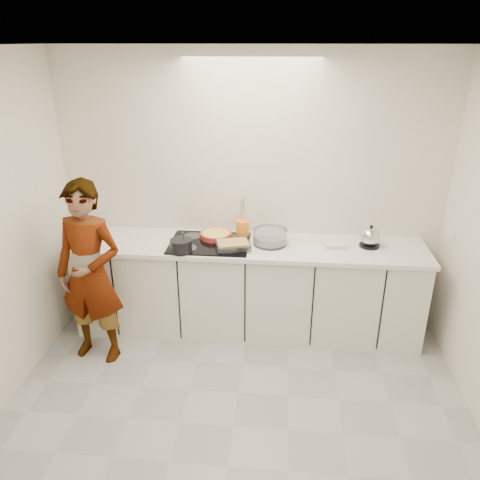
# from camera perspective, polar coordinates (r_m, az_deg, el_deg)

# --- Properties ---
(floor) EXTENTS (3.60, 3.20, 0.00)m
(floor) POSITION_cam_1_polar(r_m,az_deg,el_deg) (3.72, -0.79, -21.74)
(floor) COLOR #AAAAAA
(floor) RESTS_ON ground
(ceiling) EXTENTS (3.60, 3.20, 0.00)m
(ceiling) POSITION_cam_1_polar(r_m,az_deg,el_deg) (2.63, -1.12, 22.54)
(ceiling) COLOR white
(ceiling) RESTS_ON wall_back
(wall_back) EXTENTS (3.60, 0.00, 2.60)m
(wall_back) POSITION_cam_1_polar(r_m,az_deg,el_deg) (4.43, 1.31, 5.75)
(wall_back) COLOR white
(wall_back) RESTS_ON ground
(base_cabinets) EXTENTS (3.20, 0.58, 0.87)m
(base_cabinets) POSITION_cam_1_polar(r_m,az_deg,el_deg) (4.48, 0.91, -6.10)
(base_cabinets) COLOR silver
(base_cabinets) RESTS_ON floor
(countertop) EXTENTS (3.24, 0.64, 0.04)m
(countertop) POSITION_cam_1_polar(r_m,az_deg,el_deg) (4.28, 0.95, -0.78)
(countertop) COLOR white
(countertop) RESTS_ON base_cabinets
(hob) EXTENTS (0.72, 0.54, 0.01)m
(hob) POSITION_cam_1_polar(r_m,az_deg,el_deg) (4.29, -3.73, -0.38)
(hob) COLOR black
(hob) RESTS_ON countertop
(tart_dish) EXTENTS (0.34, 0.34, 0.05)m
(tart_dish) POSITION_cam_1_polar(r_m,az_deg,el_deg) (4.38, -2.96, 0.65)
(tart_dish) COLOR red
(tart_dish) RESTS_ON hob
(saucepan) EXTENTS (0.23, 0.23, 0.18)m
(saucepan) POSITION_cam_1_polar(r_m,az_deg,el_deg) (4.12, -7.19, -0.65)
(saucepan) COLOR black
(saucepan) RESTS_ON hob
(baking_dish) EXTENTS (0.34, 0.29, 0.06)m
(baking_dish) POSITION_cam_1_polar(r_m,az_deg,el_deg) (4.15, -0.88, -0.56)
(baking_dish) COLOR silver
(baking_dish) RESTS_ON hob
(mixing_bowl) EXTENTS (0.32, 0.32, 0.14)m
(mixing_bowl) POSITION_cam_1_polar(r_m,az_deg,el_deg) (4.26, 3.69, 0.33)
(mixing_bowl) COLOR silver
(mixing_bowl) RESTS_ON countertop
(tea_towel) EXTENTS (0.23, 0.18, 0.03)m
(tea_towel) POSITION_cam_1_polar(r_m,az_deg,el_deg) (4.31, 11.57, -0.56)
(tea_towel) COLOR white
(tea_towel) RESTS_ON countertop
(kettle) EXTENTS (0.21, 0.21, 0.21)m
(kettle) POSITION_cam_1_polar(r_m,az_deg,el_deg) (4.35, 15.58, 0.29)
(kettle) COLOR black
(kettle) RESTS_ON countertop
(utensil_crock) EXTENTS (0.15, 0.15, 0.16)m
(utensil_crock) POSITION_cam_1_polar(r_m,az_deg,el_deg) (4.42, 0.32, 1.41)
(utensil_crock) COLOR orange
(utensil_crock) RESTS_ON countertop
(cook) EXTENTS (0.64, 0.47, 1.63)m
(cook) POSITION_cam_1_polar(r_m,az_deg,el_deg) (4.15, -17.82, -3.96)
(cook) COLOR silver
(cook) RESTS_ON floor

